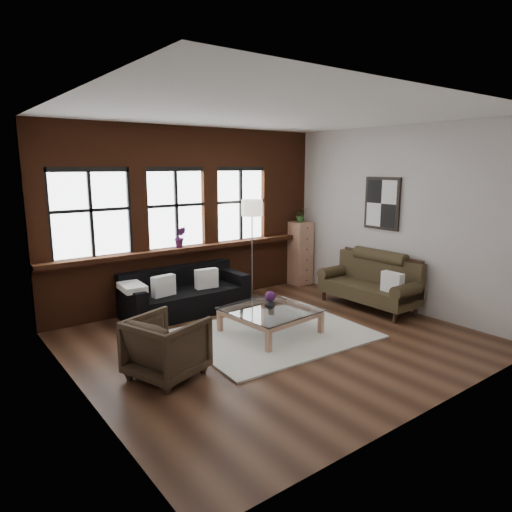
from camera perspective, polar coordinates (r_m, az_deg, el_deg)
floor at (r=6.83m, az=2.40°, el=-10.39°), size 5.50×5.50×0.00m
ceiling at (r=6.39m, az=2.64°, el=17.35°), size 5.50×5.50×0.00m
wall_back at (r=8.48m, az=-8.33°, el=4.90°), size 5.50×0.00×5.50m
wall_front at (r=4.79m, az=21.89°, el=-0.62°), size 5.50×0.00×5.50m
wall_left at (r=5.15m, az=-21.82°, el=0.16°), size 0.00×5.00×5.00m
wall_right at (r=8.43m, az=17.14°, el=4.48°), size 0.00×5.00×5.00m
brick_backwall at (r=8.43m, az=-8.13°, el=4.87°), size 5.50×0.12×3.20m
sill_ledge at (r=8.43m, az=-7.73°, el=1.03°), size 5.50×0.30×0.08m
window_left at (r=7.72m, az=-19.99°, el=4.85°), size 1.38×0.10×1.50m
window_mid at (r=8.28m, az=-10.01°, el=5.74°), size 1.38×0.10×1.50m
window_right at (r=9.01m, az=-2.02°, el=6.33°), size 1.38×0.10×1.50m
wall_poster at (r=8.56m, az=15.49°, el=6.35°), size 0.05×0.74×0.94m
shag_rug at (r=7.02m, az=2.46°, el=-9.68°), size 2.77×2.23×0.03m
dark_sofa at (r=7.99m, az=-8.76°, el=-4.36°), size 2.15×0.87×0.78m
pillow_a at (r=7.65m, az=-11.49°, el=-3.67°), size 0.42×0.19×0.34m
pillow_b at (r=8.02m, az=-6.21°, el=-2.81°), size 0.41×0.18×0.34m
vintage_settee at (r=8.38m, az=13.85°, el=-3.07°), size 0.82×1.86×0.99m
pillow_settee at (r=7.96m, az=16.68°, el=-3.17°), size 0.15×0.38×0.34m
armchair at (r=5.70m, az=-11.11°, el=-11.06°), size 1.04×1.03×0.75m
coffee_table at (r=7.01m, az=1.77°, el=-8.16°), size 1.30×1.30×0.40m
vase at (r=6.92m, az=1.78°, el=-5.96°), size 0.20×0.20×0.16m
flowers at (r=6.89m, az=1.79°, el=-5.06°), size 0.16×0.16×0.16m
drawer_chest at (r=9.84m, az=5.49°, el=0.37°), size 0.41×0.41×1.35m
potted_plant_top at (r=9.72m, az=5.58°, el=5.13°), size 0.31×0.29×0.30m
floor_lamp at (r=8.67m, az=-0.50°, el=1.30°), size 0.40×0.40×2.04m
sill_plant at (r=8.23m, az=-9.46°, el=2.34°), size 0.25×0.23×0.38m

